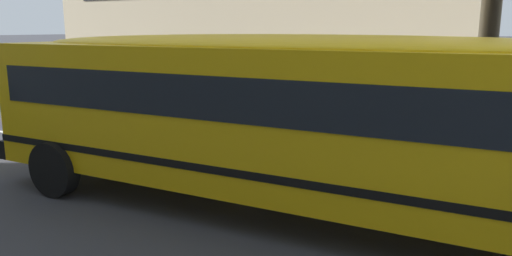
# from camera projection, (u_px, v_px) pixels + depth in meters

# --- Properties ---
(ground_plane) EXTENTS (400.00, 400.00, 0.00)m
(ground_plane) POSITION_uv_depth(u_px,v_px,m) (389.00, 198.00, 9.25)
(ground_plane) COLOR #38383D
(sidewalk_far) EXTENTS (120.00, 3.00, 0.01)m
(sidewalk_far) POSITION_uv_depth(u_px,v_px,m) (452.00, 126.00, 15.96)
(sidewalk_far) COLOR gray
(sidewalk_far) RESTS_ON ground_plane
(lane_centreline) EXTENTS (110.00, 0.16, 0.01)m
(lane_centreline) POSITION_uv_depth(u_px,v_px,m) (389.00, 198.00, 9.25)
(lane_centreline) COLOR silver
(lane_centreline) RESTS_ON ground_plane
(school_bus) EXTENTS (13.87, 3.36, 3.08)m
(school_bus) POSITION_uv_depth(u_px,v_px,m) (314.00, 111.00, 8.00)
(school_bus) COLOR yellow
(school_bus) RESTS_ON ground_plane
(parked_car_silver_by_hydrant) EXTENTS (3.91, 1.90, 1.64)m
(parked_car_silver_by_hydrant) POSITION_uv_depth(u_px,v_px,m) (21.00, 79.00, 22.34)
(parked_car_silver_by_hydrant) COLOR #B7BABF
(parked_car_silver_by_hydrant) RESTS_ON ground_plane
(parked_car_beige_by_lamppost) EXTENTS (3.96, 2.00, 1.64)m
(parked_car_beige_by_lamppost) POSITION_uv_depth(u_px,v_px,m) (136.00, 88.00, 19.02)
(parked_car_beige_by_lamppost) COLOR #C1B28E
(parked_car_beige_by_lamppost) RESTS_ON ground_plane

